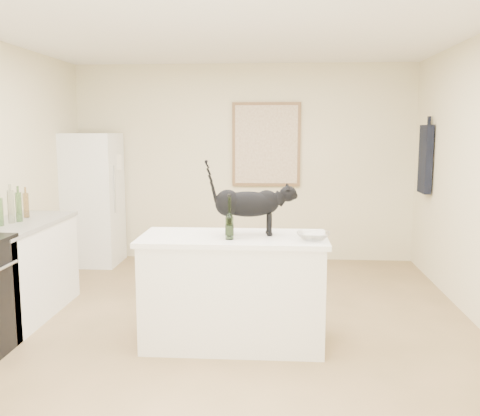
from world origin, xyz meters
The scene contains 17 objects.
floor centered at (0.00, 0.00, 0.00)m, with size 5.50×5.50×0.00m, color #9D7C53.
ceiling centered at (0.00, 0.00, 2.60)m, with size 5.50×5.50×0.00m, color white.
wall_back centered at (0.00, 2.75, 1.30)m, with size 4.50×4.50×0.00m, color beige.
wall_front centered at (0.00, -2.75, 1.30)m, with size 4.50×4.50×0.00m, color beige.
island_base centered at (0.10, -0.20, 0.43)m, with size 1.44×0.67×0.86m, color white.
island_top centered at (0.10, -0.20, 0.88)m, with size 1.50×0.70×0.04m, color white.
left_cabinets centered at (-1.95, 0.30, 0.43)m, with size 0.60×1.40×0.86m, color white.
left_countertop centered at (-1.95, 0.30, 0.88)m, with size 0.62×1.44×0.04m, color gray.
fridge centered at (-1.95, 2.35, 0.85)m, with size 0.68×0.68×1.70m, color white.
artwork_frame centered at (0.30, 2.72, 1.55)m, with size 0.90×0.03×1.10m, color brown.
artwork_canvas centered at (0.30, 2.70, 1.55)m, with size 0.82×0.00×1.02m, color beige.
hanging_garment centered at (2.19, 2.05, 1.40)m, with size 0.08×0.34×0.80m, color black.
black_cat centered at (0.21, -0.16, 1.13)m, with size 0.65×0.19×0.45m, color black, non-canonical shape.
wine_bottle centered at (0.08, -0.34, 1.05)m, with size 0.07×0.07×0.31m, color #305421.
glass_bowl centered at (0.73, -0.34, 0.93)m, with size 0.26×0.26×0.06m, color white.
fridge_paper centered at (-1.60, 2.39, 1.33)m, with size 0.01×0.16×0.20m, color white.
counter_bottle_cluster centered at (-1.97, 0.31, 1.03)m, with size 0.12×0.52×0.30m.
Camera 1 is at (0.44, -4.44, 1.75)m, focal length 40.34 mm.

